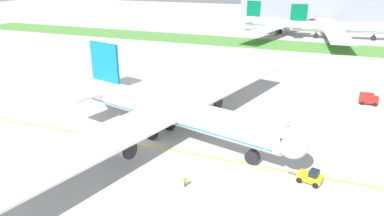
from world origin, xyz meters
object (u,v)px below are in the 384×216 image
Objects in this scene: parked_airliner_far_centre at (335,28)px; pushback_tug at (311,177)px; parked_airliner_far_left at (283,24)px; ground_crew_marshaller_front at (99,130)px; airliner_foreground at (171,111)px; service_truck_baggage_loader at (368,99)px; ground_crew_wingwalker_port at (185,181)px.

pushback_tug is at bearing -90.48° from parked_airliner_far_centre.
parked_airliner_far_left is 0.97× the size of parked_airliner_far_centre.
parked_airliner_far_centre reaches higher than pushback_tug.
ground_crew_marshaller_front is 139.49m from parked_airliner_far_centre.
parked_airliner_far_centre is (24.91, -2.65, -0.06)m from parked_airliner_far_left.
pushback_tug is at bearing -14.43° from airliner_foreground.
service_truck_baggage_loader is at bearing 75.82° from pushback_tug.
ground_crew_wingwalker_port is at bearing -119.53° from service_truck_baggage_loader.
service_truck_baggage_loader is at bearing 60.47° from ground_crew_wingwalker_port.
ground_crew_wingwalker_port is 146.81m from parked_airliner_far_left.
airliner_foreground is at bearing -102.31° from parked_airliner_far_centre.
pushback_tug is 41.28m from ground_crew_marshaller_front.
parked_airliner_far_centre is at bearing 89.52° from pushback_tug.
ground_crew_wingwalker_port is 145.29m from parked_airliner_far_centre.
parked_airliner_far_centre is at bearing 95.77° from service_truck_baggage_loader.
airliner_foreground is 50.65× the size of ground_crew_wingwalker_port.
service_truck_baggage_loader reaches higher than pushback_tug.
airliner_foreground is at bearing 15.72° from ground_crew_marshaller_front.
airliner_foreground is 1.01× the size of parked_airliner_far_centre.
airliner_foreground is 15.35× the size of pushback_tug.
service_truck_baggage_loader is at bearing 37.03° from ground_crew_marshaller_front.
ground_crew_marshaller_front is 0.02× the size of parked_airliner_far_left.
ground_crew_wingwalker_port is at bearing -58.80° from airliner_foreground.
parked_airliner_far_left is (-23.77, 138.44, 4.47)m from pushback_tug.
airliner_foreground is at bearing 165.57° from pushback_tug.
parked_airliner_far_left reaches higher than pushback_tug.
ground_crew_marshaller_front is at bearing 175.91° from pushback_tug.
service_truck_baggage_loader is (28.44, 50.20, 0.44)m from ground_crew_wingwalker_port.
pushback_tug is 19.61m from ground_crew_wingwalker_port.
parked_airliner_far_centre is at bearing 77.69° from airliner_foreground.
service_truck_baggage_loader is 0.05× the size of parked_airliner_far_centre.
pushback_tug is 3.30× the size of ground_crew_wingwalker_port.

